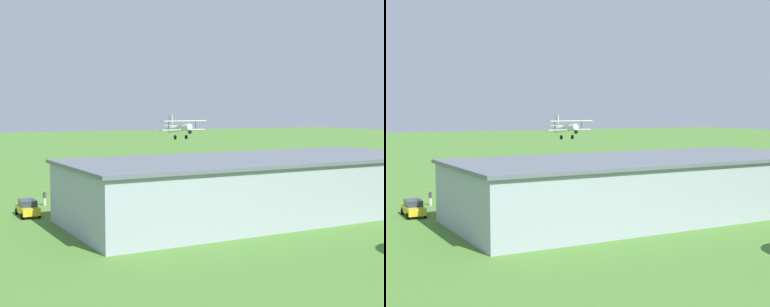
# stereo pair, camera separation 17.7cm
# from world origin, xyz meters

# --- Properties ---
(ground_plane) EXTENTS (400.00, 400.00, 0.00)m
(ground_plane) POSITION_xyz_m (0.00, 0.00, 0.00)
(ground_plane) COLOR #47752D
(hangar) EXTENTS (39.89, 17.45, 6.19)m
(hangar) POSITION_xyz_m (-2.05, 28.64, 3.10)
(hangar) COLOR #99A3AD
(hangar) RESTS_ON ground_plane
(biplane) EXTENTS (7.34, 6.80, 3.54)m
(biplane) POSITION_xyz_m (-5.89, 2.69, 8.42)
(biplane) COLOR silver
(car_yellow) EXTENTS (1.99, 4.47, 1.72)m
(car_yellow) POSITION_xyz_m (19.09, 17.65, 0.88)
(car_yellow) COLOR gold
(car_yellow) RESTS_ON ground_plane
(person_crossing_taxiway) EXTENTS (0.51, 0.51, 1.60)m
(person_crossing_taxiway) POSITION_xyz_m (-20.76, 15.40, 0.79)
(person_crossing_taxiway) COLOR #72338C
(person_crossing_taxiway) RESTS_ON ground_plane
(person_walking_on_apron) EXTENTS (0.41, 0.41, 1.63)m
(person_walking_on_apron) POSITION_xyz_m (-16.44, 12.63, 0.81)
(person_walking_on_apron) COLOR #3F3F47
(person_walking_on_apron) RESTS_ON ground_plane
(person_by_parked_cars) EXTENTS (0.45, 0.45, 1.53)m
(person_by_parked_cars) POSITION_xyz_m (-19.17, 10.80, 0.75)
(person_by_parked_cars) COLOR #72338C
(person_by_parked_cars) RESTS_ON ground_plane
(person_beside_truck) EXTENTS (0.46, 0.46, 1.75)m
(person_beside_truck) POSITION_xyz_m (16.03, 11.76, 0.88)
(person_beside_truck) COLOR beige
(person_beside_truck) RESTS_ON ground_plane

